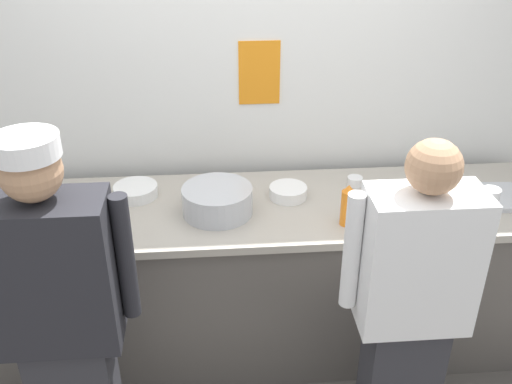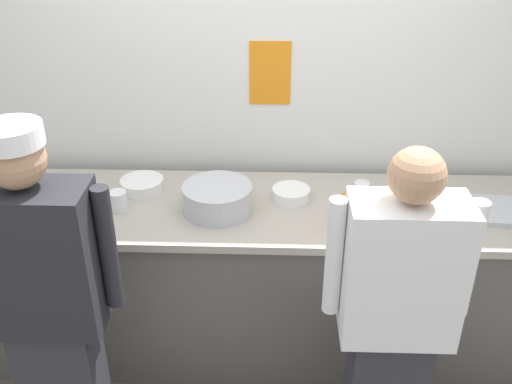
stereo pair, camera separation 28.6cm
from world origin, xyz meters
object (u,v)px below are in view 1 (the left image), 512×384
Objects in this scene: plate_stack_front at (136,191)px; squeeze_bottle_primary at (347,206)px; sheet_tray at (475,197)px; ramekin_yellow_sauce at (355,181)px; chef_near_left at (62,320)px; chef_center at (411,307)px; deli_cup at (115,209)px; chefs_knife at (62,217)px; plate_stack_rear at (288,192)px; mixing_bowl_steel at (217,200)px.

squeeze_bottle_primary is (1.04, -0.36, 0.07)m from plate_stack_front.
sheet_tray is 0.62m from ramekin_yellow_sauce.
chef_near_left is at bearing -155.96° from squeeze_bottle_primary.
ramekin_yellow_sauce is (1.17, 0.03, -0.00)m from plate_stack_front.
chef_near_left is 1.40m from chef_center.
chef_near_left is 16.43× the size of deli_cup.
chefs_knife is (-0.34, -0.20, -0.02)m from plate_stack_front.
plate_stack_rear is 0.97m from sheet_tray.
chefs_knife is at bearing -150.00° from plate_stack_front.
plate_stack_front reaches higher than sheet_tray.
chefs_knife is (-1.13, -0.12, -0.02)m from plate_stack_rear.
squeeze_bottle_primary is at bearing -14.57° from mixing_bowl_steel.
chef_center is 0.58m from squeeze_bottle_primary.
squeeze_bottle_primary is 2.13× the size of deli_cup.
chef_center is 3.31× the size of sheet_tray.
mixing_bowl_steel is at bearing -178.80° from sheet_tray.
plate_stack_rear is at bearing -164.49° from ramekin_yellow_sauce.
chef_center reaches higher than deli_cup.
chef_near_left reaches higher than deli_cup.
deli_cup is at bearing 152.01° from chef_center.
squeeze_bottle_primary reaches higher than sheet_tray.
plate_stack_rear is (0.79, -0.08, 0.00)m from plate_stack_front.
squeeze_bottle_primary is at bearing -6.90° from chefs_knife.
sheet_tray is at bearing 0.57° from chefs_knife.
chef_center is 6.91× the size of plate_stack_front.
plate_stack_rear is 1.95× the size of deli_cup.
squeeze_bottle_primary is (-0.16, 0.53, 0.18)m from chef_center.
sheet_tray is 0.75m from squeeze_bottle_primary.
sheet_tray is 2.10m from chefs_knife.
mixing_bowl_steel reaches higher than ramekin_yellow_sauce.
mixing_bowl_steel is (-0.37, -0.13, 0.04)m from plate_stack_rear.
chef_near_left is 6.04× the size of chefs_knife.
chef_near_left is at bearing -102.17° from plate_stack_front.
chefs_knife is at bearing 101.23° from chef_near_left.
mixing_bowl_steel is at bearing 165.43° from squeeze_bottle_primary.
plate_stack_rear is 0.38m from squeeze_bottle_primary.
sheet_tray is 1.84m from deli_cup.
sheet_tray is at bearing 20.66° from chef_near_left.
mixing_bowl_steel is at bearing 1.39° from deli_cup.
mixing_bowl_steel is 0.79m from ramekin_yellow_sauce.
chef_near_left reaches higher than plate_stack_rear.
chef_center is 0.93m from ramekin_yellow_sauce.
plate_stack_front is at bearing 154.38° from mixing_bowl_steel.
mixing_bowl_steel is 0.50m from deli_cup.
squeeze_bottle_primary is (0.61, -0.16, 0.03)m from mixing_bowl_steel.
ramekin_yellow_sauce is at bearing 71.08° from squeeze_bottle_primary.
plate_stack_rear is 0.39m from mixing_bowl_steel.
ramekin_yellow_sauce is at bearing 160.88° from sheet_tray.
deli_cup reaches higher than plate_stack_front.
plate_stack_rear is at bearing 174.13° from sheet_tray.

